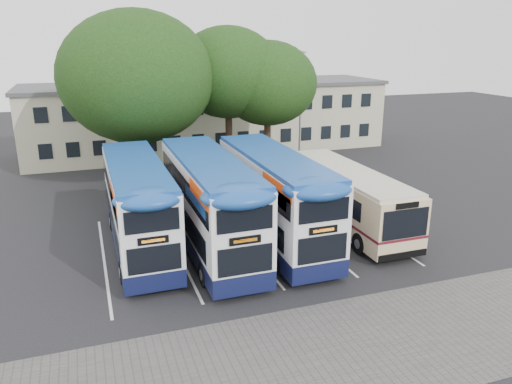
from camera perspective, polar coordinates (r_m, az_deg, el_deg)
The scene contains 12 objects.
ground at distance 23.28m, azimuth 11.49°, elevation -8.95°, with size 120.00×120.00×0.00m, color black.
paving_strip at distance 18.68m, azimuth 14.00°, elevation -16.25°, with size 40.00×6.00×0.01m, color #595654.
bay_lines at distance 25.99m, azimuth -1.35°, elevation -5.68°, with size 14.12×11.00×0.01m.
depot_building at distance 46.64m, azimuth -5.37°, elevation 8.65°, with size 32.40×8.40×6.20m.
lamp_post at distance 41.73m, azimuth 5.12°, elevation 10.31°, with size 0.25×1.05×9.06m.
tree_left at distance 34.23m, azimuth -13.47°, elevation 12.66°, with size 10.11×10.11×11.94m.
tree_mid at distance 36.59m, azimuth -3.23°, elevation 13.46°, with size 7.62×7.62×10.95m.
tree_right at distance 36.90m, azimuth 1.34°, elevation 12.29°, with size 7.15×7.15×9.96m.
bus_dd_left at distance 25.02m, azimuth -13.37°, elevation -1.14°, with size 2.58×10.65×4.44m.
bus_dd_mid at distance 24.37m, azimuth -5.35°, elevation -0.91°, with size 2.72×11.20×4.67m.
bus_dd_right at distance 25.31m, azimuth 2.05°, elevation -0.22°, with size 2.68×11.05×4.61m.
bus_single at distance 28.09m, azimuth 10.22°, elevation -0.20°, with size 2.76×10.84×3.23m.
Camera 1 is at (-11.05, -17.77, 10.20)m, focal length 35.00 mm.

